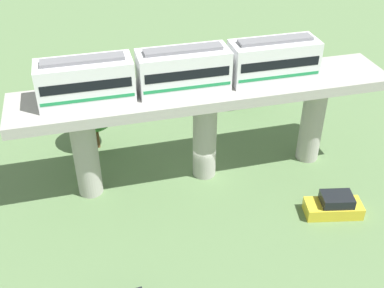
{
  "coord_description": "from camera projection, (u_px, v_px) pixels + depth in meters",
  "views": [
    {
      "loc": [
        30.39,
        -8.88,
        24.58
      ],
      "look_at": [
        2.5,
        -1.69,
        4.9
      ],
      "focal_mm": 44.46,
      "sensor_mm": 36.0,
      "label": 1
    }
  ],
  "objects": [
    {
      "name": "ground_plane",
      "position": [
        204.0,
        173.0,
        39.99
      ],
      "size": [
        120.0,
        120.0,
        0.0
      ],
      "primitive_type": "plane",
      "color": "#5B7A4C"
    },
    {
      "name": "viaduct",
      "position": [
        205.0,
        110.0,
        36.53
      ],
      "size": [
        5.2,
        28.85,
        8.17
      ],
      "color": "#A8A59E",
      "rests_on": "ground"
    },
    {
      "name": "train",
      "position": [
        183.0,
        70.0,
        34.17
      ],
      "size": [
        2.64,
        20.5,
        3.24
      ],
      "color": "white",
      "rests_on": "viaduct"
    },
    {
      "name": "parked_car_yellow",
      "position": [
        334.0,
        206.0,
        35.46
      ],
      "size": [
        2.62,
        4.48,
        1.76
      ],
      "rotation": [
        0.0,
        0.0,
        -0.2
      ],
      "color": "yellow",
      "rests_on": "ground"
    },
    {
      "name": "tree_near_viaduct",
      "position": [
        247.0,
        71.0,
        47.0
      ],
      "size": [
        3.79,
        3.79,
        5.97
      ],
      "color": "brown",
      "rests_on": "ground"
    },
    {
      "name": "tree_mid_lot",
      "position": [
        226.0,
        62.0,
        50.79
      ],
      "size": [
        2.5,
        2.5,
        4.42
      ],
      "color": "brown",
      "rests_on": "ground"
    },
    {
      "name": "tree_far_corner",
      "position": [
        94.0,
        110.0,
        41.02
      ],
      "size": [
        3.85,
        3.85,
        5.79
      ],
      "color": "brown",
      "rests_on": "ground"
    }
  ]
}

